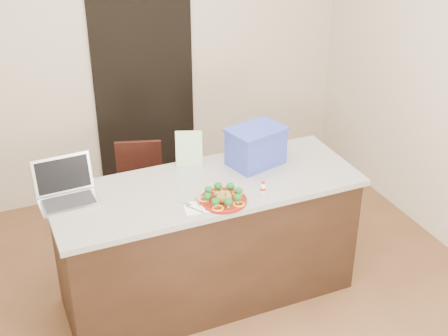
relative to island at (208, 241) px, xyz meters
name	(u,v)px	position (x,y,z in m)	size (l,w,h in m)	color
ground	(222,315)	(0.00, -0.25, -0.46)	(4.00, 4.00, 0.00)	brown
room_shell	(221,99)	(0.00, -0.25, 1.16)	(4.00, 4.00, 4.00)	white
doorway	(144,84)	(0.10, 1.73, 0.54)	(0.90, 0.02, 2.00)	black
island	(208,241)	(0.00, 0.00, 0.00)	(2.06, 0.76, 0.92)	black
plate	(223,200)	(0.01, -0.24, 0.47)	(0.30, 0.30, 0.02)	maroon
meatballs	(224,196)	(0.02, -0.24, 0.50)	(0.12, 0.12, 0.04)	olive
broccoli	(223,194)	(0.01, -0.24, 0.52)	(0.26, 0.26, 0.04)	#124416
pepper_rings	(223,199)	(0.01, -0.24, 0.48)	(0.29, 0.29, 0.01)	#FCA31A
napkin	(196,208)	(-0.17, -0.24, 0.46)	(0.14, 0.14, 0.01)	white
fork	(193,207)	(-0.19, -0.23, 0.47)	(0.08, 0.16, 0.00)	#BBBBC0
knife	(202,207)	(-0.14, -0.26, 0.47)	(0.02, 0.20, 0.01)	white
yogurt_bottle	(263,188)	(0.30, -0.23, 0.49)	(0.03, 0.03, 0.07)	white
laptop	(66,189)	(-0.88, 0.19, 0.53)	(0.38, 0.30, 0.26)	silver
leaflet	(189,149)	(-0.01, 0.29, 0.59)	(0.18, 0.00, 0.26)	white
blue_box	(256,146)	(0.42, 0.14, 0.60)	(0.43, 0.36, 0.27)	#2E3DA8
chair	(144,186)	(-0.19, 0.90, 0.01)	(0.46, 0.47, 0.83)	black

